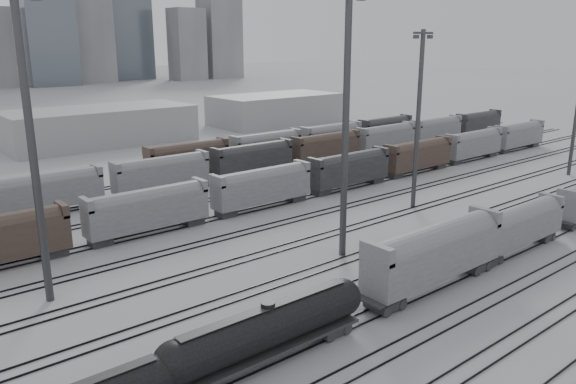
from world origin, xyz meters
TOP-DOWN VIEW (x-y plane):
  - ground at (0.00, 0.00)m, footprint 900.00×900.00m
  - tracks at (0.00, 17.50)m, footprint 220.00×71.50m
  - tank_car_b at (-14.70, 1.00)m, footprint 17.90×2.98m
  - hopper_car_a at (4.72, 1.00)m, footprint 16.85×3.35m
  - hopper_car_b at (19.87, 1.00)m, footprint 14.24×2.83m
  - light_mast_b at (-23.87, 21.20)m, footprint 4.30×0.69m
  - light_mast_c at (4.16, 12.41)m, footprint 4.43×0.71m
  - light_mast_d at (24.66, 19.11)m, footprint 3.82×0.61m
  - bg_string_near at (8.00, 32.00)m, footprint 151.00×3.00m
  - bg_string_mid at (18.00, 48.00)m, footprint 151.00×3.00m
  - bg_string_far at (35.50, 56.00)m, footprint 66.00×3.00m
  - warehouse_mid at (10.00, 95.00)m, footprint 40.00×18.00m
  - warehouse_right at (60.00, 95.00)m, footprint 35.00×18.00m

SIDE VIEW (x-z plane):
  - ground at x=0.00m, z-range 0.00..0.00m
  - tracks at x=0.00m, z-range 0.00..0.16m
  - tank_car_b at x=-14.70m, z-range 0.35..4.77m
  - bg_string_far at x=35.50m, z-range 0.00..5.60m
  - bg_string_near at x=8.00m, z-range 0.00..5.60m
  - bg_string_mid at x=18.00m, z-range 0.00..5.60m
  - hopper_car_b at x=19.87m, z-range 0.60..5.69m
  - hopper_car_a at x=4.72m, z-range 0.71..6.74m
  - warehouse_mid at x=10.00m, z-range 0.00..8.00m
  - warehouse_right at x=60.00m, z-range 0.00..8.00m
  - light_mast_d at x=24.66m, z-range 0.73..24.63m
  - light_mast_b at x=-23.87m, z-range 0.82..27.72m
  - light_mast_c at x=4.16m, z-range 0.84..28.50m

